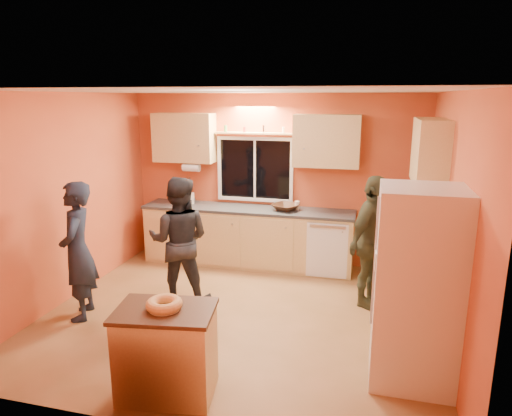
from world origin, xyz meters
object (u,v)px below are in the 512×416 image
(person_left, at_px, (78,251))
(person_right, at_px, (372,242))
(refrigerator, at_px, (416,287))
(person_center, at_px, (179,240))
(island, at_px, (167,351))

(person_left, height_order, person_right, person_right)
(refrigerator, relative_size, person_left, 1.11)
(person_right, bearing_deg, person_center, 127.66)
(person_right, bearing_deg, refrigerator, -139.08)
(refrigerator, distance_m, person_center, 2.90)
(person_right, bearing_deg, island, 169.60)
(island, relative_size, person_left, 0.56)
(island, height_order, person_right, person_right)
(island, height_order, person_left, person_left)
(person_center, bearing_deg, refrigerator, 149.26)
(island, relative_size, person_center, 0.56)
(person_center, distance_m, person_right, 2.37)
(person_left, xyz_separation_m, person_right, (3.28, 1.16, 0.01))
(island, bearing_deg, person_left, 136.99)
(person_left, bearing_deg, island, 34.06)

